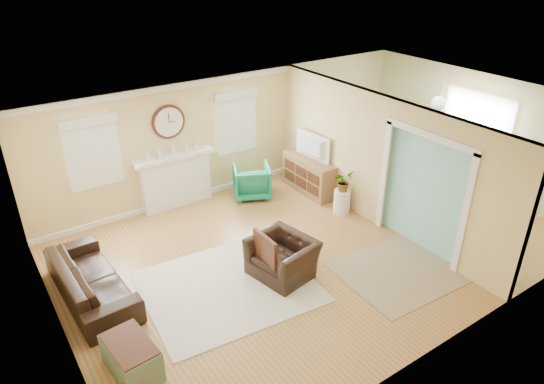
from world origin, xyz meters
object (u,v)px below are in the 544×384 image
at_px(sofa, 91,280).
at_px(credenza, 309,175).
at_px(dining_table, 440,190).
at_px(eames_chair, 282,257).
at_px(green_chair, 252,181).

height_order(sofa, credenza, credenza).
xyz_separation_m(sofa, dining_table, (7.11, -1.07, 0.00)).
height_order(sofa, eames_chair, eames_chair).
xyz_separation_m(green_chair, dining_table, (3.17, -2.58, -0.04)).
xyz_separation_m(sofa, eames_chair, (2.84, -1.21, 0.01)).
distance_m(sofa, green_chair, 4.22).
height_order(sofa, dining_table, dining_table).
xyz_separation_m(sofa, credenza, (5.14, 0.98, 0.08)).
bearing_deg(eames_chair, credenza, 122.64).
distance_m(green_chair, credenza, 1.31).
relative_size(eames_chair, credenza, 0.72).
bearing_deg(credenza, dining_table, -45.94).
bearing_deg(dining_table, green_chair, 60.09).
bearing_deg(eames_chair, green_chair, 147.02).
relative_size(sofa, green_chair, 2.77).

